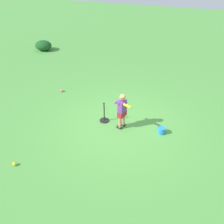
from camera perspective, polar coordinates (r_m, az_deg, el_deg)
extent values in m
plane|color=#519942|center=(7.03, 1.92, -3.23)|extent=(40.00, 40.00, 0.00)
cube|color=#232328|center=(6.91, 1.77, -3.68)|extent=(0.13, 0.17, 0.05)
cylinder|color=tan|center=(6.79, 1.94, -2.50)|extent=(0.09, 0.09, 0.34)
cube|color=#232328|center=(7.02, 2.59, -3.01)|extent=(0.13, 0.17, 0.05)
cylinder|color=tan|center=(6.90, 2.76, -1.84)|extent=(0.09, 0.09, 0.34)
cube|color=maroon|center=(6.70, 2.40, -0.43)|extent=(0.30, 0.22, 0.16)
cube|color=#753899|center=(6.57, 2.45, 1.39)|extent=(0.28, 0.22, 0.34)
sphere|color=tan|center=(6.42, 2.51, 3.54)|extent=(0.17, 0.17, 0.17)
ellipsoid|color=tan|center=(6.40, 2.59, 3.74)|extent=(0.22, 0.22, 0.11)
sphere|color=yellow|center=(6.59, 1.47, 2.44)|extent=(0.04, 0.04, 0.04)
cylinder|color=black|center=(6.52, 1.99, 2.21)|extent=(0.10, 0.14, 0.05)
cylinder|color=yellow|center=(6.36, 3.37, 1.60)|extent=(0.24, 0.33, 0.11)
sphere|color=yellow|center=(6.24, 4.40, 1.14)|extent=(0.07, 0.07, 0.07)
cylinder|color=#753899|center=(6.54, 1.55, 2.32)|extent=(0.30, 0.21, 0.14)
cylinder|color=#753899|center=(6.59, 1.90, 2.56)|extent=(0.20, 0.30, 0.14)
sphere|color=pink|center=(8.94, -11.92, 5.08)|extent=(0.10, 0.10, 0.10)
sphere|color=yellow|center=(6.23, -22.28, -11.42)|extent=(0.09, 0.09, 0.09)
cylinder|color=black|center=(7.21, -1.85, -2.02)|extent=(0.28, 0.28, 0.03)
cylinder|color=black|center=(7.04, -1.89, -0.10)|extent=(0.03, 0.03, 0.55)
cone|color=black|center=(6.88, -1.93, 1.95)|extent=(0.07, 0.07, 0.04)
cylinder|color=#2884DB|center=(6.82, 11.78, -4.35)|extent=(0.20, 0.20, 0.18)
torus|color=#2884DB|center=(6.77, 11.87, -3.75)|extent=(0.22, 0.22, 0.02)
ellipsoid|color=#194C1E|center=(13.38, -16.10, 15.04)|extent=(0.76, 0.88, 0.51)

